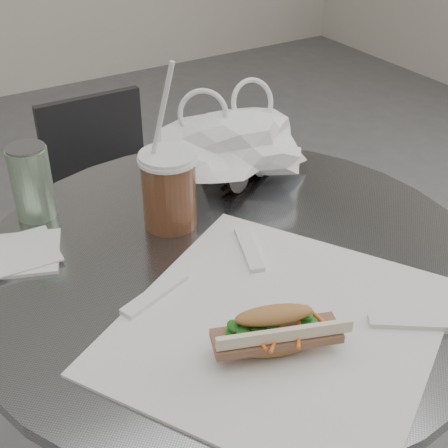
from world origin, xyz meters
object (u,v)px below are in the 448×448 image
chair_far (120,241)px  cafe_table (230,386)px  iced_coffee (169,188)px  sunglasses (248,171)px  drink_can (32,182)px  banh_mi (275,332)px

chair_far → cafe_table: bearing=82.9°
chair_far → iced_coffee: size_ratio=2.57×
iced_coffee → chair_far: bearing=77.7°
sunglasses → chair_far: bearing=71.3°
chair_far → sunglasses: (0.05, -0.55, 0.46)m
cafe_table → chair_far: bearing=82.4°
iced_coffee → drink_can: bearing=141.9°
chair_far → drink_can: 0.75m
banh_mi → sunglasses: (0.20, 0.37, -0.01)m
chair_far → sunglasses: size_ratio=5.33×
banh_mi → sunglasses: size_ratio=1.57×
iced_coffee → cafe_table: bearing=-74.2°
drink_can → cafe_table: bearing=-51.3°
iced_coffee → drink_can: 0.22m
cafe_table → banh_mi: (-0.06, -0.20, 0.31)m
cafe_table → iced_coffee: bearing=105.8°
cafe_table → chair_far: size_ratio=1.12×
chair_far → banh_mi: 1.05m
sunglasses → drink_can: (-0.35, 0.09, 0.04)m
chair_far → iced_coffee: bearing=78.1°
chair_far → sunglasses: sunglasses is taller
banh_mi → sunglasses: banh_mi is taller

